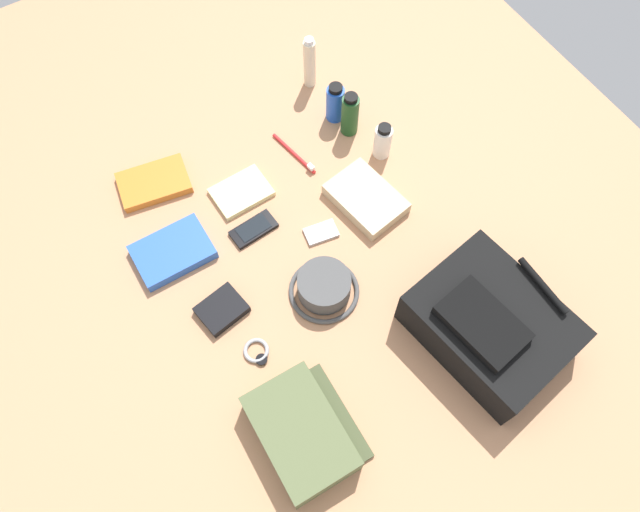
% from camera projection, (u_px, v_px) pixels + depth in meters
% --- Properties ---
extents(ground_plane, '(2.64, 2.02, 0.02)m').
position_uv_depth(ground_plane, '(320.00, 265.00, 1.55)').
color(ground_plane, tan).
rests_on(ground_plane, ground).
extents(backpack, '(0.39, 0.32, 0.15)m').
position_uv_depth(backpack, '(490.00, 324.00, 1.39)').
color(backpack, black).
rests_on(backpack, ground_plane).
extents(toiletry_pouch, '(0.26, 0.21, 0.09)m').
position_uv_depth(toiletry_pouch, '(302.00, 433.00, 1.31)').
color(toiletry_pouch, '#56603D').
rests_on(toiletry_pouch, ground_plane).
extents(bucket_hat, '(0.18, 0.18, 0.07)m').
position_uv_depth(bucket_hat, '(324.00, 287.00, 1.47)').
color(bucket_hat, '#4B4B4B').
rests_on(bucket_hat, ground_plane).
extents(lotion_bottle, '(0.04, 0.04, 0.17)m').
position_uv_depth(lotion_bottle, '(310.00, 63.00, 1.73)').
color(lotion_bottle, beige).
rests_on(lotion_bottle, ground_plane).
extents(deodorant_spray, '(0.05, 0.05, 0.12)m').
position_uv_depth(deodorant_spray, '(335.00, 103.00, 1.69)').
color(deodorant_spray, blue).
rests_on(deodorant_spray, ground_plane).
extents(shampoo_bottle, '(0.05, 0.05, 0.14)m').
position_uv_depth(shampoo_bottle, '(350.00, 114.00, 1.66)').
color(shampoo_bottle, '#19471E').
rests_on(shampoo_bottle, ground_plane).
extents(toothpaste_tube, '(0.05, 0.05, 0.11)m').
position_uv_depth(toothpaste_tube, '(383.00, 141.00, 1.64)').
color(toothpaste_tube, white).
rests_on(toothpaste_tube, ground_plane).
extents(paperback_novel, '(0.15, 0.20, 0.02)m').
position_uv_depth(paperback_novel, '(154.00, 183.00, 1.63)').
color(paperback_novel, orange).
rests_on(paperback_novel, ground_plane).
extents(travel_guidebook, '(0.14, 0.19, 0.03)m').
position_uv_depth(travel_guidebook, '(173.00, 252.00, 1.54)').
color(travel_guidebook, blue).
rests_on(travel_guidebook, ground_plane).
extents(cell_phone, '(0.07, 0.13, 0.01)m').
position_uv_depth(cell_phone, '(254.00, 229.00, 1.57)').
color(cell_phone, black).
rests_on(cell_phone, ground_plane).
extents(media_player, '(0.07, 0.09, 0.01)m').
position_uv_depth(media_player, '(321.00, 233.00, 1.57)').
color(media_player, '#B7B7BC').
rests_on(media_player, ground_plane).
extents(wristwatch, '(0.07, 0.06, 0.01)m').
position_uv_depth(wristwatch, '(257.00, 352.00, 1.43)').
color(wristwatch, '#99999E').
rests_on(wristwatch, ground_plane).
extents(toothbrush, '(0.17, 0.04, 0.02)m').
position_uv_depth(toothbrush, '(296.00, 155.00, 1.68)').
color(toothbrush, red).
rests_on(toothbrush, ground_plane).
extents(wallet, '(0.11, 0.12, 0.02)m').
position_uv_depth(wallet, '(222.00, 309.00, 1.47)').
color(wallet, black).
rests_on(wallet, ground_plane).
extents(notepad, '(0.11, 0.15, 0.02)m').
position_uv_depth(notepad, '(241.00, 192.00, 1.62)').
color(notepad, beige).
rests_on(notepad, ground_plane).
extents(folded_towel, '(0.22, 0.17, 0.04)m').
position_uv_depth(folded_towel, '(366.00, 198.00, 1.60)').
color(folded_towel, '#C6B289').
rests_on(folded_towel, ground_plane).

